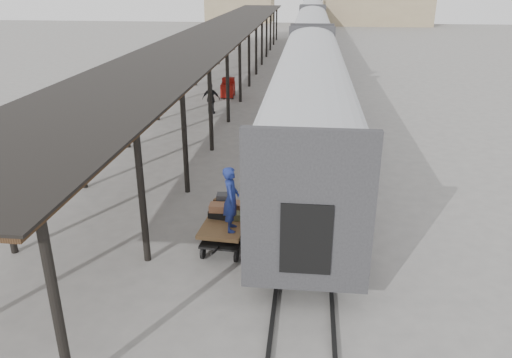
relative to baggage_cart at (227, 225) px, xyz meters
The scene contains 11 objects.
ground 1.33m from the baggage_cart, 134.29° to the left, with size 160.00×160.00×0.00m, color slate.
train 34.77m from the baggage_cart, 86.07° to the left, with size 3.45×76.01×4.01m.
canopy 25.41m from the baggage_cart, 99.63° to the left, with size 4.90×64.30×4.15m.
rails 34.92m from the baggage_cart, 86.08° to the left, with size 1.54×150.00×0.12m.
building_far 80.00m from the baggage_cart, 80.50° to the left, with size 18.00×10.00×8.00m, color tan.
building_left 83.57m from the baggage_cart, 97.44° to the left, with size 12.00×8.00×6.00m, color tan.
baggage_cart is the anchor object (origin of this frame).
suitcase_stack 0.57m from the baggage_cart, 100.56° to the left, with size 1.24×1.15×0.60m.
luggage_tug 20.40m from the baggage_cart, 98.99° to the left, with size 0.93×1.46×1.26m.
porter 1.37m from the baggage_cart, 68.96° to the right, with size 0.70×0.46×1.93m, color navy.
pedestrian 15.92m from the baggage_cart, 102.55° to the left, with size 1.07×0.45×1.83m, color black.
Camera 1 is at (3.13, -14.19, 7.66)m, focal length 35.00 mm.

